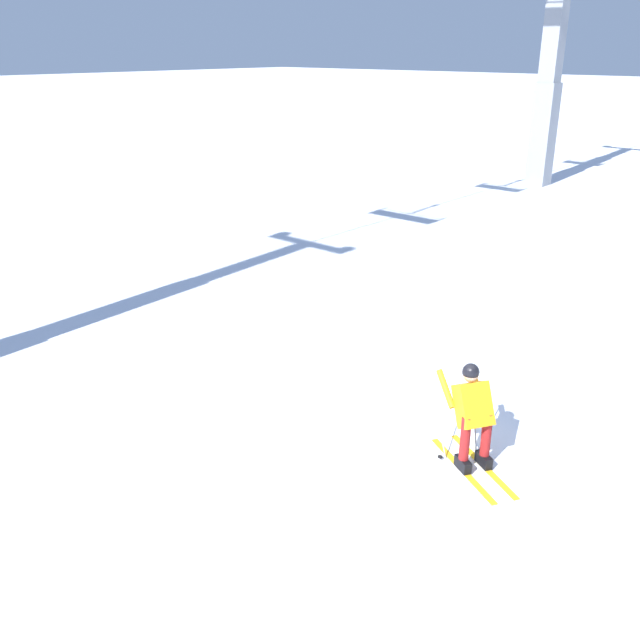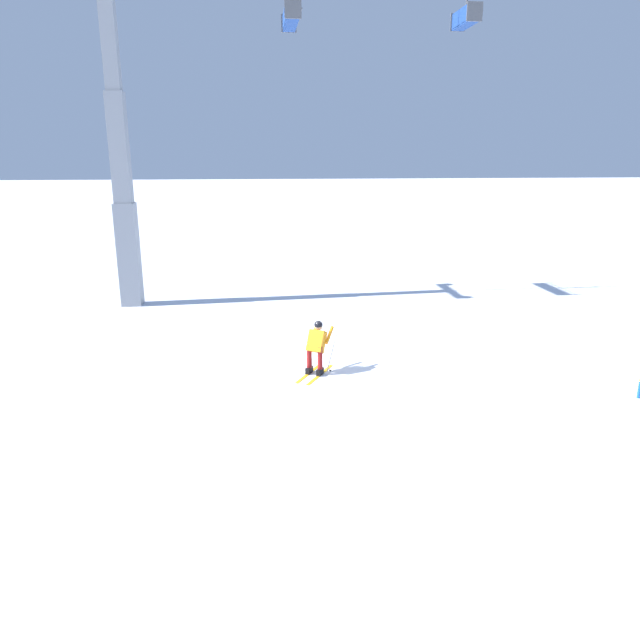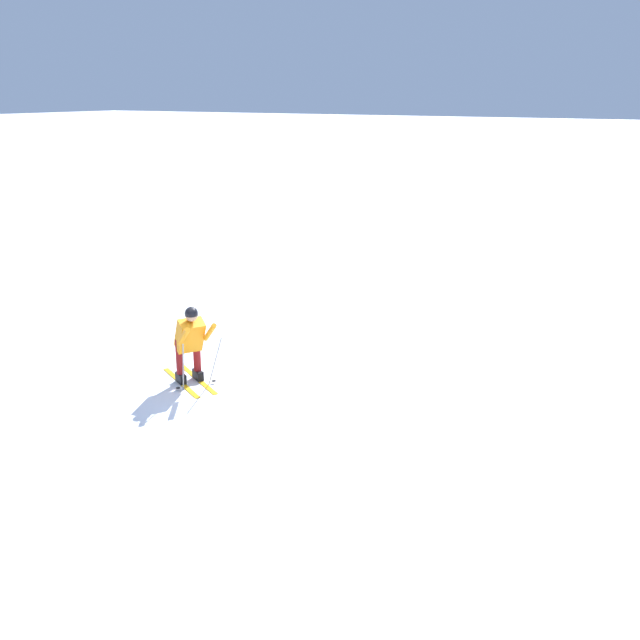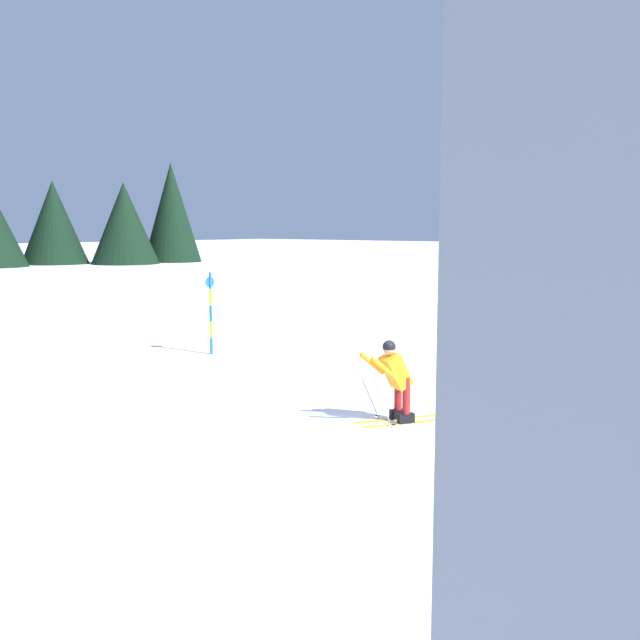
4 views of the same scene
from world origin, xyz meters
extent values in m
plane|color=white|center=(0.00, 0.00, 0.00)|extent=(260.00, 260.00, 0.00)
cube|color=yellow|center=(-0.12, -0.75, 0.01)|extent=(0.87, 1.42, 0.01)
cube|color=black|center=(-0.12, -0.75, 0.09)|extent=(0.23, 0.30, 0.16)
cylinder|color=maroon|center=(-0.12, -0.75, 0.48)|extent=(0.13, 0.13, 0.62)
cube|color=yellow|center=(0.15, -0.91, 0.01)|extent=(0.87, 1.42, 0.01)
cube|color=black|center=(0.15, -0.91, 0.09)|extent=(0.23, 0.30, 0.16)
cylinder|color=maroon|center=(0.15, -0.91, 0.48)|extent=(0.13, 0.13, 0.62)
cube|color=orange|center=(0.08, -0.72, 0.88)|extent=(0.61, 0.63, 0.63)
sphere|color=tan|center=(0.14, -0.61, 1.26)|extent=(0.21, 0.21, 0.21)
sphere|color=black|center=(0.14, -0.61, 1.29)|extent=(0.22, 0.22, 0.22)
cylinder|color=orange|center=(0.05, -0.32, 0.99)|extent=(0.31, 0.45, 0.41)
cylinder|color=gray|center=(0.02, -0.28, 0.42)|extent=(0.15, 0.46, 1.06)
cylinder|color=black|center=(-0.11, -0.40, 0.05)|extent=(0.07, 0.07, 0.01)
cylinder|color=orange|center=(0.44, -0.55, 0.99)|extent=(0.31, 0.45, 0.41)
cylinder|color=gray|center=(0.50, -0.55, 0.42)|extent=(0.34, 0.35, 1.06)
cylinder|color=black|center=(0.45, -0.73, 0.05)|extent=(0.07, 0.07, 0.01)
cylinder|color=blue|center=(7.56, -3.27, 0.21)|extent=(0.07, 0.07, 0.42)
cylinder|color=yellow|center=(7.56, -3.27, 0.63)|extent=(0.07, 0.07, 0.42)
cylinder|color=blue|center=(7.56, -3.27, 1.06)|extent=(0.07, 0.07, 0.42)
cylinder|color=yellow|center=(7.56, -3.27, 1.48)|extent=(0.07, 0.07, 0.42)
cylinder|color=blue|center=(7.56, -3.27, 1.90)|extent=(0.07, 0.07, 0.42)
cylinder|color=blue|center=(7.58, -3.27, 1.86)|extent=(0.02, 0.28, 0.28)
cone|color=black|center=(48.48, -34.87, 4.52)|extent=(5.33, 5.33, 9.04)
cone|color=black|center=(48.42, -29.63, 3.53)|extent=(5.86, 5.86, 7.06)
cone|color=black|center=(53.14, -25.68, 3.60)|extent=(5.73, 5.73, 7.20)
camera|label=1|loc=(-7.14, -4.47, 5.20)|focal=38.85mm
camera|label=2|loc=(-1.46, -15.29, 5.61)|focal=32.81mm
camera|label=3|loc=(9.54, 7.25, 4.85)|focal=42.67mm
camera|label=4|loc=(-6.90, 9.52, 3.29)|focal=42.04mm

